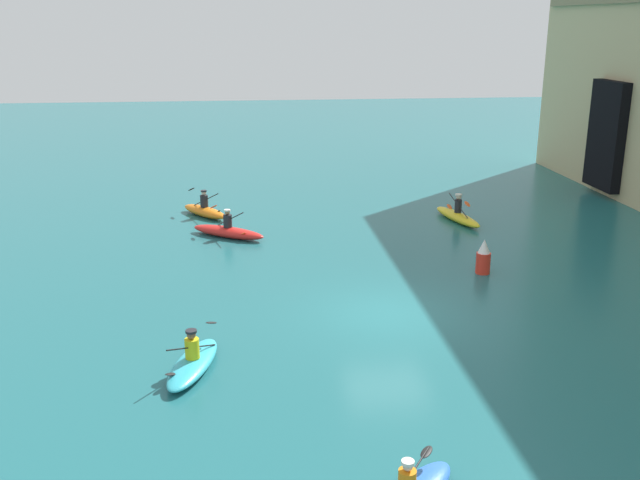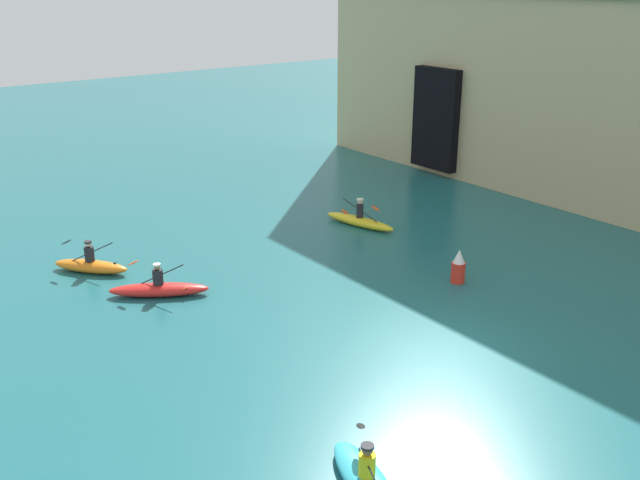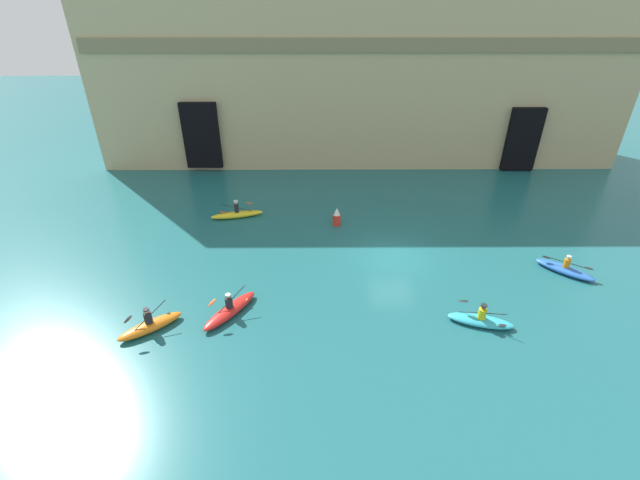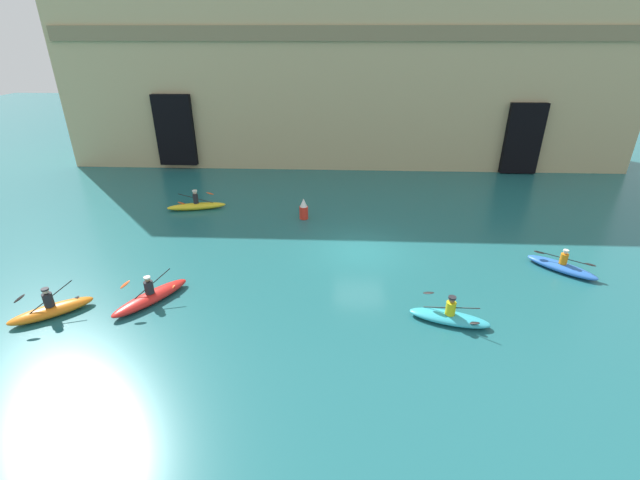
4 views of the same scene
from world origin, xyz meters
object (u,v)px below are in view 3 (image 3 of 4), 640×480
kayak_blue (565,269)px  kayak_orange (150,325)px  kayak_cyan (481,320)px  kayak_red (230,310)px  kayak_yellow (237,214)px  marker_buoy (337,217)px

kayak_blue → kayak_orange: bearing=55.4°
kayak_cyan → kayak_red: kayak_red is taller
kayak_red → kayak_orange: kayak_red is taller
kayak_blue → kayak_yellow: (-18.39, 6.52, 0.03)m
kayak_yellow → kayak_cyan: bearing=-53.7°
kayak_blue → kayak_orange: (-20.46, -4.33, 0.05)m
kayak_cyan → kayak_yellow: size_ratio=0.86×
kayak_blue → kayak_yellow: size_ratio=0.78×
marker_buoy → kayak_orange: bearing=-131.4°
kayak_blue → kayak_yellow: bearing=24.0°
kayak_orange → kayak_yellow: bearing=40.3°
kayak_red → kayak_yellow: (-1.25, 9.79, 0.00)m
kayak_cyan → kayak_red: size_ratio=0.94×
kayak_red → kayak_orange: 3.48m
kayak_cyan → kayak_yellow: (-12.59, 10.53, 0.03)m
kayak_orange → kayak_cyan: bearing=-37.7°
kayak_red → kayak_blue: kayak_red is taller
kayak_yellow → kayak_orange: bearing=-114.5°
kayak_red → kayak_cyan: bearing=-60.1°
kayak_blue → kayak_yellow: 19.51m
kayak_red → kayak_yellow: size_ratio=0.91×
kayak_blue → kayak_orange: size_ratio=1.02×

